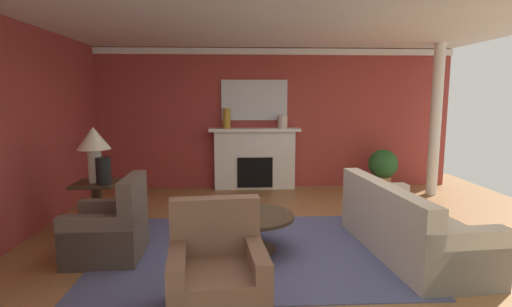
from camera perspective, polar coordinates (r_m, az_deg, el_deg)
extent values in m
plane|color=olive|center=(5.10, 4.80, -13.06)|extent=(8.84, 8.84, 0.00)
cube|color=#9E3833|center=(8.08, 1.78, 5.06)|extent=(7.40, 0.12, 2.80)
cube|color=#9E3833|center=(5.76, -32.07, 2.52)|extent=(0.12, 7.15, 2.80)
cube|color=white|center=(5.14, 4.73, 19.23)|extent=(7.40, 7.15, 0.06)
cube|color=white|center=(8.03, 1.87, 14.47)|extent=(7.40, 0.08, 0.12)
cube|color=#4C517A|center=(4.92, -0.52, -13.76)|extent=(3.60, 2.60, 0.01)
cube|color=white|center=(7.94, -0.19, -0.94)|extent=(1.60, 0.25, 1.16)
cube|color=black|center=(7.96, -0.18, -2.60)|extent=(0.70, 0.26, 0.60)
cube|color=white|center=(7.84, -0.18, 3.44)|extent=(1.80, 0.35, 0.06)
cube|color=silver|center=(7.96, -0.23, 7.70)|extent=(1.31, 0.04, 0.80)
cube|color=beige|center=(5.11, 21.31, -10.87)|extent=(1.08, 2.17, 0.45)
cube|color=beige|center=(4.83, 17.93, -6.54)|extent=(0.39, 2.11, 0.40)
cube|color=beige|center=(4.33, 27.65, -13.54)|extent=(0.91, 0.28, 0.62)
cube|color=beige|center=(5.89, 16.83, -7.26)|extent=(0.91, 0.28, 0.62)
cube|color=brown|center=(4.97, -20.73, -11.46)|extent=(0.82, 0.82, 0.44)
cube|color=brown|center=(4.75, -17.30, -6.20)|extent=(0.18, 0.80, 0.51)
cube|color=brown|center=(5.24, -19.75, -9.44)|extent=(0.80, 0.16, 0.60)
cube|color=brown|center=(4.64, -21.95, -11.86)|extent=(0.80, 0.16, 0.60)
cube|color=brown|center=(3.54, -5.51, -19.17)|extent=(0.88, 0.88, 0.44)
cube|color=brown|center=(3.65, -5.92, -10.22)|extent=(0.81, 0.24, 0.51)
cube|color=brown|center=(3.51, -11.20, -18.14)|extent=(0.22, 0.81, 0.60)
cube|color=brown|center=(3.54, 0.08, -17.72)|extent=(0.22, 0.81, 0.60)
cylinder|color=#3D2D1E|center=(4.78, -0.53, -9.04)|extent=(1.00, 1.00, 0.04)
cylinder|color=#3D2D1E|center=(4.85, -0.52, -11.58)|extent=(0.12, 0.12, 0.41)
cylinder|color=#3D2D1E|center=(4.92, -0.52, -13.66)|extent=(0.56, 0.56, 0.03)
cube|color=#3D2D1E|center=(5.77, -22.05, -4.05)|extent=(0.56, 0.56, 0.04)
cube|color=#3D2D1E|center=(5.85, -21.87, -7.41)|extent=(0.10, 0.10, 0.66)
cube|color=#3D2D1E|center=(5.94, -21.70, -10.29)|extent=(0.45, 0.45, 0.04)
cylinder|color=beige|center=(5.73, -22.18, -1.66)|extent=(0.18, 0.18, 0.45)
cone|color=beige|center=(5.68, -22.39, 2.08)|extent=(0.44, 0.44, 0.30)
cylinder|color=#B7892D|center=(7.79, -4.24, 5.06)|extent=(0.15, 0.15, 0.39)
cylinder|color=black|center=(5.57, -21.11, -2.35)|extent=(0.19, 0.19, 0.35)
cylinder|color=beige|center=(7.85, 3.85, 4.55)|extent=(0.19, 0.19, 0.25)
cube|color=navy|center=(4.64, -2.66, -9.08)|extent=(0.27, 0.22, 0.03)
cylinder|color=#A8754C|center=(8.14, 17.71, -4.20)|extent=(0.32, 0.32, 0.30)
sphere|color=#28602D|center=(8.06, 17.83, -1.41)|extent=(0.56, 0.56, 0.56)
cylinder|color=white|center=(8.08, 24.45, 4.33)|extent=(0.20, 0.20, 2.80)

